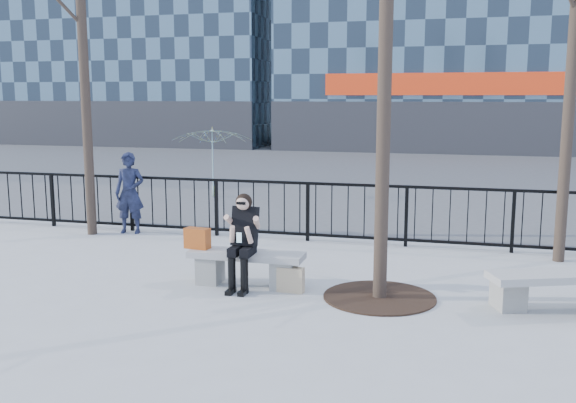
% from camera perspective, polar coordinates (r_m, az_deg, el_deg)
% --- Properties ---
extents(ground, '(120.00, 120.00, 0.00)m').
position_cam_1_polar(ground, '(9.22, -3.70, -7.44)').
color(ground, '#A2A19D').
rests_on(ground, ground).
extents(street_surface, '(60.00, 23.00, 0.01)m').
position_cam_1_polar(street_surface, '(23.69, 7.83, 2.83)').
color(street_surface, '#474747').
rests_on(street_surface, ground).
extents(railing, '(14.00, 0.06, 1.10)m').
position_cam_1_polar(railing, '(11.90, 0.83, -0.85)').
color(railing, black).
rests_on(railing, ground).
extents(tree_grate, '(1.50, 1.50, 0.02)m').
position_cam_1_polar(tree_grate, '(8.73, 8.13, -8.41)').
color(tree_grate, black).
rests_on(tree_grate, ground).
extents(bench_main, '(1.65, 0.46, 0.49)m').
position_cam_1_polar(bench_main, '(9.14, -3.72, -5.64)').
color(bench_main, slate).
rests_on(bench_main, ground).
extents(bench_second, '(1.72, 0.48, 0.51)m').
position_cam_1_polar(bench_second, '(8.69, 22.85, -7.08)').
color(bench_second, slate).
rests_on(bench_second, ground).
extents(seated_woman, '(0.50, 0.64, 1.34)m').
position_cam_1_polar(seated_woman, '(8.90, -4.07, -3.60)').
color(seated_woman, black).
rests_on(seated_woman, ground).
extents(handbag, '(0.38, 0.22, 0.30)m').
position_cam_1_polar(handbag, '(9.34, -8.07, -3.26)').
color(handbag, '#A84714').
rests_on(handbag, bench_main).
extents(shopping_bag, '(0.38, 0.16, 0.35)m').
position_cam_1_polar(shopping_bag, '(8.85, 0.24, -6.97)').
color(shopping_bag, beige).
rests_on(shopping_bag, ground).
extents(standing_man, '(0.63, 0.47, 1.59)m').
position_cam_1_polar(standing_man, '(12.88, -13.90, 0.75)').
color(standing_man, black).
rests_on(standing_man, ground).
extents(vendor_umbrella, '(2.37, 2.41, 1.88)m').
position_cam_1_polar(vendor_umbrella, '(17.02, -6.74, 3.48)').
color(vendor_umbrella, gold).
rests_on(vendor_umbrella, ground).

